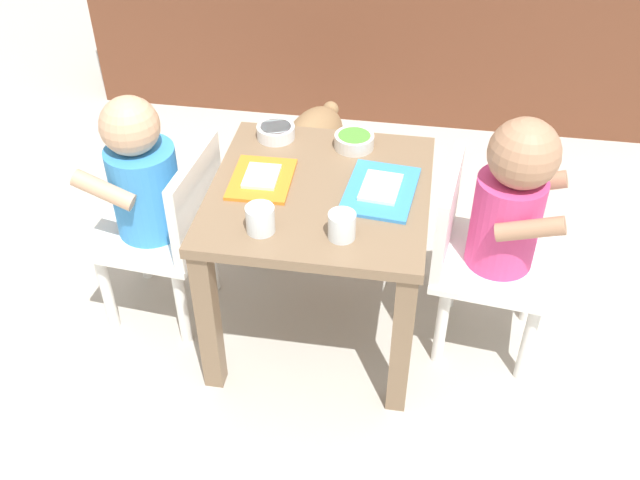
# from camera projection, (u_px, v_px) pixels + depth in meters

# --- Properties ---
(ground_plane) EXTENTS (7.00, 7.00, 0.00)m
(ground_plane) POSITION_uv_depth(u_px,v_px,m) (320.00, 323.00, 1.89)
(ground_plane) COLOR #B2ADA3
(dining_table) EXTENTS (0.49, 0.51, 0.43)m
(dining_table) POSITION_uv_depth(u_px,v_px,m) (320.00, 218.00, 1.67)
(dining_table) COLOR #7A6047
(dining_table) RESTS_ON ground
(seated_child_left) EXTENTS (0.30, 0.30, 0.61)m
(seated_child_left) POSITION_uv_depth(u_px,v_px,m) (149.00, 190.00, 1.69)
(seated_child_left) COLOR white
(seated_child_left) RESTS_ON ground
(seated_child_right) EXTENTS (0.31, 0.31, 0.63)m
(seated_child_right) POSITION_uv_depth(u_px,v_px,m) (502.00, 213.00, 1.60)
(seated_child_right) COLOR white
(seated_child_right) RESTS_ON ground
(dog) EXTENTS (0.22, 0.40, 0.31)m
(dog) POSITION_uv_depth(u_px,v_px,m) (310.00, 147.00, 2.17)
(dog) COLOR olive
(dog) RESTS_ON ground
(food_tray_left) EXTENTS (0.14, 0.18, 0.02)m
(food_tray_left) POSITION_uv_depth(u_px,v_px,m) (262.00, 178.00, 1.63)
(food_tray_left) COLOR orange
(food_tray_left) RESTS_ON dining_table
(food_tray_right) EXTENTS (0.17, 0.22, 0.02)m
(food_tray_right) POSITION_uv_depth(u_px,v_px,m) (381.00, 189.00, 1.60)
(food_tray_right) COLOR #388CD8
(food_tray_right) RESTS_ON dining_table
(water_cup_left) EXTENTS (0.06, 0.06, 0.06)m
(water_cup_left) POSITION_uv_depth(u_px,v_px,m) (342.00, 227.00, 1.47)
(water_cup_left) COLOR white
(water_cup_left) RESTS_ON dining_table
(water_cup_right) EXTENTS (0.06, 0.06, 0.06)m
(water_cup_right) POSITION_uv_depth(u_px,v_px,m) (260.00, 221.00, 1.48)
(water_cup_right) COLOR white
(water_cup_right) RESTS_ON dining_table
(cereal_bowl_left_side) EXTENTS (0.10, 0.10, 0.03)m
(cereal_bowl_left_side) POSITION_uv_depth(u_px,v_px,m) (354.00, 141.00, 1.74)
(cereal_bowl_left_side) COLOR silver
(cereal_bowl_left_side) RESTS_ON dining_table
(cereal_bowl_right_side) EXTENTS (0.09, 0.09, 0.03)m
(cereal_bowl_right_side) POSITION_uv_depth(u_px,v_px,m) (276.00, 131.00, 1.77)
(cereal_bowl_right_side) COLOR white
(cereal_bowl_right_side) RESTS_ON dining_table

